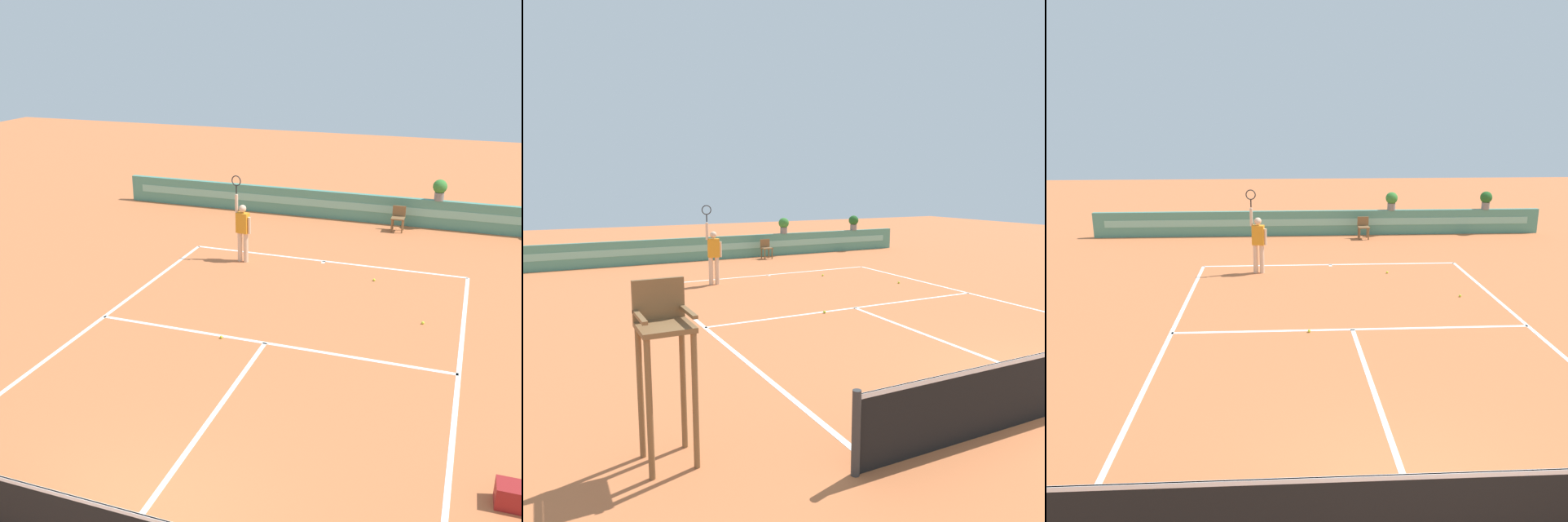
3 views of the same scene
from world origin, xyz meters
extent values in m
plane|color=#C66B3D|center=(0.00, 6.00, 0.00)|extent=(60.00, 60.00, 0.00)
cube|color=white|center=(0.00, 11.89, 0.00)|extent=(8.22, 0.10, 0.01)
cube|color=white|center=(0.00, 6.40, 0.00)|extent=(8.22, 0.10, 0.01)
cube|color=white|center=(0.00, 3.20, 0.00)|extent=(0.10, 6.40, 0.01)
cube|color=white|center=(-4.11, 5.95, 0.00)|extent=(0.10, 11.89, 0.01)
cube|color=white|center=(4.11, 5.95, 0.00)|extent=(0.10, 11.89, 0.01)
cube|color=white|center=(0.00, 11.79, 0.00)|extent=(0.10, 0.20, 0.01)
cylinder|color=#333333|center=(-4.41, 0.00, 0.50)|extent=(0.10, 0.10, 1.00)
cube|color=#4C8E7A|center=(0.00, 16.39, 0.50)|extent=(18.00, 0.20, 1.00)
cube|color=#7ABCA8|center=(0.00, 16.29, 0.55)|extent=(17.10, 0.01, 0.28)
cylinder|color=brown|center=(-6.45, 0.94, 0.80)|extent=(0.07, 0.07, 1.60)
cylinder|color=brown|center=(-5.94, 0.94, 0.80)|extent=(0.07, 0.07, 1.60)
cylinder|color=brown|center=(-6.45, 1.46, 0.80)|extent=(0.07, 0.07, 1.60)
cylinder|color=brown|center=(-5.94, 1.46, 0.80)|extent=(0.07, 0.07, 1.60)
cube|color=brown|center=(-6.20, 1.20, 1.63)|extent=(0.60, 0.60, 0.06)
cube|color=brown|center=(-6.20, 1.47, 1.90)|extent=(0.60, 0.06, 0.48)
cube|color=brown|center=(-6.47, 1.20, 1.78)|extent=(0.06, 0.60, 0.04)
cube|color=brown|center=(-5.93, 1.20, 1.78)|extent=(0.06, 0.60, 0.04)
cylinder|color=brown|center=(1.49, 15.41, 0.23)|extent=(0.05, 0.05, 0.45)
cylinder|color=brown|center=(1.84, 15.41, 0.23)|extent=(0.05, 0.05, 0.45)
cylinder|color=brown|center=(1.49, 15.77, 0.23)|extent=(0.05, 0.05, 0.45)
cylinder|color=brown|center=(1.84, 15.77, 0.23)|extent=(0.05, 0.05, 0.45)
cube|color=brown|center=(1.67, 15.59, 0.47)|extent=(0.44, 0.44, 0.04)
cube|color=brown|center=(1.67, 15.79, 0.67)|extent=(0.44, 0.04, 0.36)
cylinder|color=beige|center=(-2.19, 11.08, 0.45)|extent=(0.14, 0.14, 0.90)
cylinder|color=beige|center=(-2.39, 11.11, 0.45)|extent=(0.14, 0.14, 0.90)
cube|color=orange|center=(-2.29, 11.09, 1.20)|extent=(0.39, 0.28, 0.60)
sphere|color=beige|center=(-2.29, 11.09, 1.63)|extent=(0.22, 0.22, 0.22)
cylinder|color=beige|center=(-2.49, 11.12, 1.75)|extent=(0.09, 0.09, 0.55)
cylinder|color=black|center=(-2.49, 11.12, 2.17)|extent=(0.04, 0.04, 0.24)
torus|color=#262626|center=(-2.49, 11.12, 2.43)|extent=(0.31, 0.08, 0.31)
cylinder|color=beige|center=(-2.07, 11.06, 1.15)|extent=(0.09, 0.09, 0.50)
sphere|color=#CCE033|center=(3.21, 8.51, 0.03)|extent=(0.07, 0.07, 0.07)
sphere|color=#CCE033|center=(1.67, 10.82, 0.03)|extent=(0.07, 0.07, 0.07)
sphere|color=#CCE033|center=(-1.00, 6.29, 0.03)|extent=(0.07, 0.07, 0.07)
cylinder|color=gray|center=(6.78, 16.39, 1.14)|extent=(0.32, 0.32, 0.28)
sphere|color=#235B23|center=(6.78, 16.39, 1.48)|extent=(0.48, 0.48, 0.48)
cylinder|color=gray|center=(2.90, 16.39, 1.14)|extent=(0.32, 0.32, 0.28)
sphere|color=#387F33|center=(2.90, 16.39, 1.48)|extent=(0.48, 0.48, 0.48)
camera|label=1|loc=(3.94, -5.25, 6.52)|focal=43.00mm
camera|label=2|loc=(-7.44, -4.26, 3.21)|focal=34.44mm
camera|label=3|loc=(-1.64, -5.03, 4.78)|focal=37.18mm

